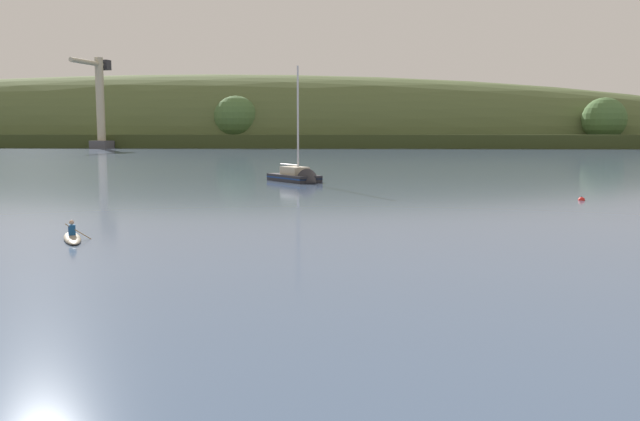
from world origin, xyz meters
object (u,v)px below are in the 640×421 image
(dockside_crane, at_px, (103,104))
(mooring_buoy_off_fishing_boat, at_px, (585,200))
(sailboat_near_mooring, at_px, (302,179))
(canoe_with_paddler, at_px, (76,237))

(dockside_crane, height_order, mooring_buoy_off_fishing_boat, dockside_crane)
(sailboat_near_mooring, distance_m, mooring_buoy_off_fishing_boat, 26.52)
(canoe_with_paddler, xyz_separation_m, mooring_buoy_off_fishing_boat, (29.76, 17.28, -0.10))
(canoe_with_paddler, distance_m, mooring_buoy_off_fishing_boat, 34.42)
(canoe_with_paddler, height_order, mooring_buoy_off_fishing_boat, canoe_with_paddler)
(dockside_crane, relative_size, mooring_buoy_off_fishing_boat, 41.26)
(sailboat_near_mooring, xyz_separation_m, canoe_with_paddler, (-9.27, -34.10, -0.20))
(mooring_buoy_off_fishing_boat, bearing_deg, dockside_crane, 120.18)
(sailboat_near_mooring, relative_size, canoe_with_paddler, 3.29)
(canoe_with_paddler, bearing_deg, mooring_buoy_off_fishing_boat, 97.32)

